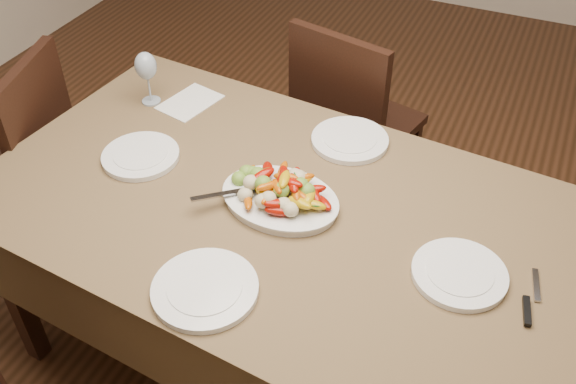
{
  "coord_description": "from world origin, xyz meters",
  "views": [
    {
      "loc": [
        0.57,
        -1.51,
        2.0
      ],
      "look_at": [
        0.01,
        -0.26,
        0.82
      ],
      "focal_mm": 40.0,
      "sensor_mm": 36.0,
      "label": 1
    }
  ],
  "objects_px": {
    "chair_left": "(7,173)",
    "plate_near": "(205,289)",
    "plate_left": "(141,156)",
    "wine_glass": "(147,77)",
    "plate_right": "(459,274)",
    "plate_far": "(350,140)",
    "dining_table": "(288,294)",
    "serving_platter": "(280,201)",
    "chair_far": "(359,123)"
  },
  "relations": [
    {
      "from": "plate_left",
      "to": "wine_glass",
      "type": "distance_m",
      "value": 0.34
    },
    {
      "from": "chair_left",
      "to": "wine_glass",
      "type": "xyz_separation_m",
      "value": [
        0.51,
        0.28,
        0.39
      ]
    },
    {
      "from": "plate_far",
      "to": "chair_left",
      "type": "bearing_deg",
      "value": -164.48
    },
    {
      "from": "dining_table",
      "to": "plate_near",
      "type": "height_order",
      "value": "plate_near"
    },
    {
      "from": "dining_table",
      "to": "chair_left",
      "type": "bearing_deg",
      "value": 178.44
    },
    {
      "from": "dining_table",
      "to": "wine_glass",
      "type": "bearing_deg",
      "value": 154.89
    },
    {
      "from": "dining_table",
      "to": "serving_platter",
      "type": "distance_m",
      "value": 0.39
    },
    {
      "from": "chair_left",
      "to": "plate_far",
      "type": "height_order",
      "value": "chair_left"
    },
    {
      "from": "plate_far",
      "to": "plate_near",
      "type": "height_order",
      "value": "same"
    },
    {
      "from": "dining_table",
      "to": "plate_near",
      "type": "xyz_separation_m",
      "value": [
        -0.06,
        -0.37,
        0.39
      ]
    },
    {
      "from": "plate_right",
      "to": "wine_glass",
      "type": "height_order",
      "value": "wine_glass"
    },
    {
      "from": "plate_far",
      "to": "plate_near",
      "type": "relative_size",
      "value": 0.93
    },
    {
      "from": "plate_near",
      "to": "chair_left",
      "type": "bearing_deg",
      "value": 160.17
    },
    {
      "from": "plate_left",
      "to": "plate_near",
      "type": "bearing_deg",
      "value": -40.72
    },
    {
      "from": "serving_platter",
      "to": "wine_glass",
      "type": "relative_size",
      "value": 1.68
    },
    {
      "from": "plate_near",
      "to": "plate_right",
      "type": "bearing_deg",
      "value": 28.63
    },
    {
      "from": "chair_left",
      "to": "plate_far",
      "type": "xyz_separation_m",
      "value": [
        1.23,
        0.34,
        0.29
      ]
    },
    {
      "from": "plate_left",
      "to": "plate_right",
      "type": "relative_size",
      "value": 0.99
    },
    {
      "from": "chair_left",
      "to": "plate_near",
      "type": "distance_m",
      "value": 1.22
    },
    {
      "from": "plate_right",
      "to": "serving_platter",
      "type": "bearing_deg",
      "value": 172.95
    },
    {
      "from": "plate_far",
      "to": "plate_near",
      "type": "xyz_separation_m",
      "value": [
        -0.12,
        -0.75,
        0.0
      ]
    },
    {
      "from": "dining_table",
      "to": "plate_near",
      "type": "distance_m",
      "value": 0.54
    },
    {
      "from": "plate_near",
      "to": "wine_glass",
      "type": "distance_m",
      "value": 0.92
    },
    {
      "from": "chair_left",
      "to": "plate_far",
      "type": "bearing_deg",
      "value": 90.05
    },
    {
      "from": "serving_platter",
      "to": "plate_left",
      "type": "relative_size",
      "value": 1.41
    },
    {
      "from": "plate_right",
      "to": "plate_near",
      "type": "distance_m",
      "value": 0.65
    },
    {
      "from": "chair_far",
      "to": "wine_glass",
      "type": "height_order",
      "value": "wine_glass"
    },
    {
      "from": "dining_table",
      "to": "chair_left",
      "type": "height_order",
      "value": "chair_left"
    },
    {
      "from": "chair_left",
      "to": "serving_platter",
      "type": "bearing_deg",
      "value": 73.33
    },
    {
      "from": "plate_right",
      "to": "plate_far",
      "type": "bearing_deg",
      "value": 136.51
    },
    {
      "from": "wine_glass",
      "to": "serving_platter",
      "type": "bearing_deg",
      "value": -25.51
    },
    {
      "from": "serving_platter",
      "to": "plate_right",
      "type": "bearing_deg",
      "value": -7.05
    },
    {
      "from": "dining_table",
      "to": "plate_near",
      "type": "bearing_deg",
      "value": -99.55
    },
    {
      "from": "plate_right",
      "to": "plate_near",
      "type": "height_order",
      "value": "same"
    },
    {
      "from": "dining_table",
      "to": "chair_far",
      "type": "bearing_deg",
      "value": 94.65
    },
    {
      "from": "dining_table",
      "to": "plate_left",
      "type": "xyz_separation_m",
      "value": [
        -0.52,
        0.02,
        0.39
      ]
    },
    {
      "from": "dining_table",
      "to": "plate_right",
      "type": "bearing_deg",
      "value": -6.56
    },
    {
      "from": "serving_platter",
      "to": "plate_right",
      "type": "height_order",
      "value": "serving_platter"
    },
    {
      "from": "chair_left",
      "to": "plate_right",
      "type": "height_order",
      "value": "chair_left"
    },
    {
      "from": "serving_platter",
      "to": "plate_left",
      "type": "xyz_separation_m",
      "value": [
        -0.49,
        0.02,
        -0.0
      ]
    },
    {
      "from": "plate_left",
      "to": "plate_far",
      "type": "relative_size",
      "value": 0.97
    },
    {
      "from": "dining_table",
      "to": "serving_platter",
      "type": "relative_size",
      "value": 5.34
    },
    {
      "from": "chair_left",
      "to": "chair_far",
      "type": "bearing_deg",
      "value": 112.18
    },
    {
      "from": "chair_far",
      "to": "plate_far",
      "type": "height_order",
      "value": "chair_far"
    },
    {
      "from": "chair_left",
      "to": "wine_glass",
      "type": "bearing_deg",
      "value": 103.83
    },
    {
      "from": "dining_table",
      "to": "wine_glass",
      "type": "relative_size",
      "value": 8.98
    },
    {
      "from": "plate_far",
      "to": "dining_table",
      "type": "bearing_deg",
      "value": -98.08
    },
    {
      "from": "plate_far",
      "to": "wine_glass",
      "type": "height_order",
      "value": "wine_glass"
    },
    {
      "from": "chair_far",
      "to": "plate_right",
      "type": "bearing_deg",
      "value": 134.82
    },
    {
      "from": "dining_table",
      "to": "plate_right",
      "type": "distance_m",
      "value": 0.64
    }
  ]
}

